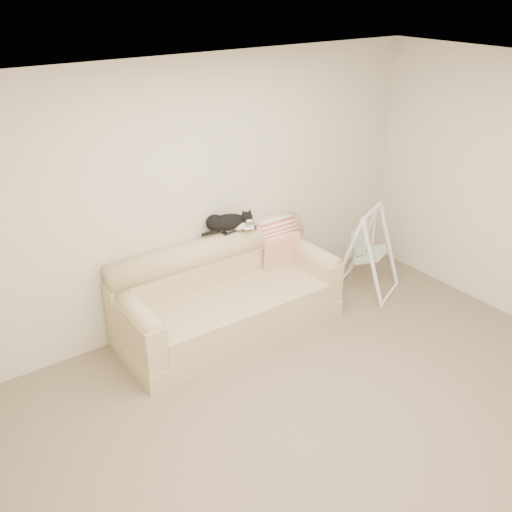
{
  "coord_description": "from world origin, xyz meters",
  "views": [
    {
      "loc": [
        -2.61,
        -2.53,
        3.22
      ],
      "look_at": [
        0.08,
        1.27,
        0.9
      ],
      "focal_mm": 40.0,
      "sensor_mm": 36.0,
      "label": 1
    }
  ],
  "objects": [
    {
      "name": "tuxedo_cat",
      "position": [
        0.17,
        1.88,
        1.0
      ],
      "size": [
        0.54,
        0.33,
        0.22
      ],
      "color": "black",
      "rests_on": "sofa"
    },
    {
      "name": "ground_plane",
      "position": [
        0.0,
        0.0,
        0.0
      ],
      "size": [
        5.0,
        5.0,
        0.0
      ],
      "primitive_type": "plane",
      "color": "#6F5F4A",
      "rests_on": "ground"
    },
    {
      "name": "remote_b",
      "position": [
        0.38,
        1.82,
        0.91
      ],
      "size": [
        0.17,
        0.12,
        0.02
      ],
      "color": "black",
      "rests_on": "sofa"
    },
    {
      "name": "baby_swing",
      "position": [
        1.65,
        1.35,
        0.48
      ],
      "size": [
        0.8,
        0.82,
        0.97
      ],
      "color": "white",
      "rests_on": "ground"
    },
    {
      "name": "sofa",
      "position": [
        -0.04,
        1.62,
        0.35
      ],
      "size": [
        2.2,
        0.93,
        0.9
      ],
      "color": "tan",
      "rests_on": "ground"
    },
    {
      "name": "throw_blanket",
      "position": [
        0.73,
        1.84,
        0.72
      ],
      "size": [
        0.43,
        0.38,
        0.58
      ],
      "color": "#CA4A2E",
      "rests_on": "sofa"
    },
    {
      "name": "remote_a",
      "position": [
        0.19,
        1.85,
        0.91
      ],
      "size": [
        0.19,
        0.08,
        0.03
      ],
      "color": "black",
      "rests_on": "sofa"
    },
    {
      "name": "room_shell",
      "position": [
        0.0,
        0.0,
        1.53
      ],
      "size": [
        5.04,
        4.04,
        2.6
      ],
      "color": "silver",
      "rests_on": "ground"
    }
  ]
}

